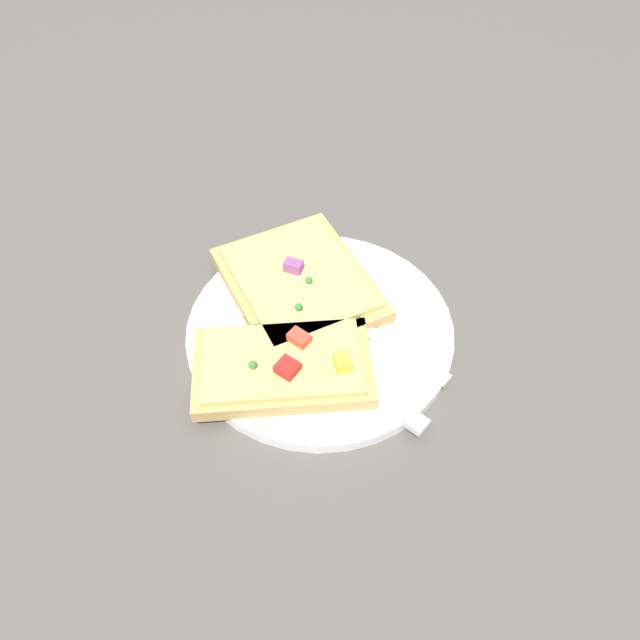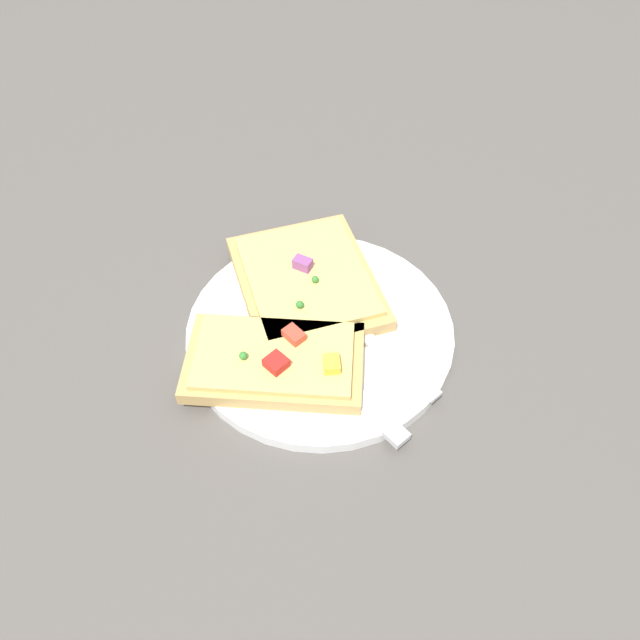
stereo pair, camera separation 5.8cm
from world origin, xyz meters
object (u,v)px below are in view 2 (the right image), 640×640
Objects in this scene: fork at (345,320)px; pizza_slice_corner at (275,360)px; plate at (320,331)px; pizza_slice_main at (307,281)px; knife at (331,374)px.

pizza_slice_corner reaches higher than fork.
pizza_slice_main is (-0.04, -0.03, 0.02)m from plate.
knife is (0.06, 0.01, -0.00)m from fork.
knife reaches higher than plate.
pizza_slice_main reaches higher than plate.
plate is at bearing -126.63° from pizza_slice_corner.
pizza_slice_corner is at bearing -19.59° from plate.
pizza_slice_main is 0.10m from pizza_slice_corner.
pizza_slice_main is at bearing -101.29° from pizza_slice_corner.
fork is at bearing -53.73° from knife.
fork is at bearing -136.49° from pizza_slice_corner.
knife is 0.05m from pizza_slice_corner.
plate is 0.06m from pizza_slice_main.
pizza_slice_main is (-0.03, -0.05, 0.01)m from fork.
knife reaches higher than fork.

